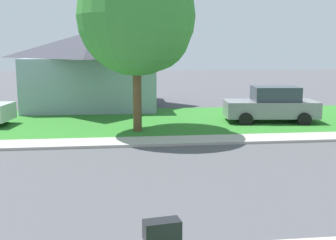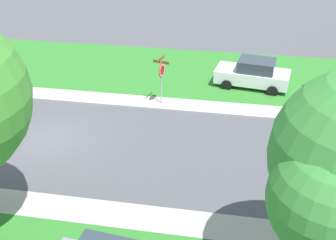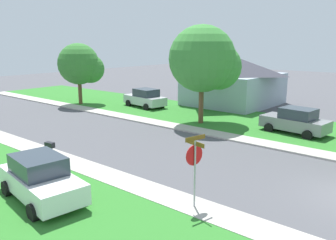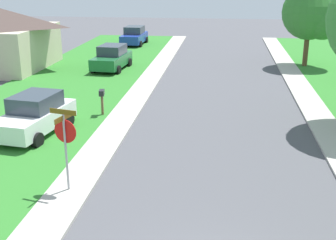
{
  "view_description": "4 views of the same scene",
  "coord_description": "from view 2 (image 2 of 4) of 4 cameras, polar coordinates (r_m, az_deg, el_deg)",
  "views": [
    {
      "loc": [
        -10.85,
        12.93,
        3.51
      ],
      "look_at": [
        1.51,
        11.43,
        1.4
      ],
      "focal_mm": 45.02,
      "sensor_mm": 36.0,
      "label": 1
    },
    {
      "loc": [
        17.1,
        8.84,
        11.31
      ],
      "look_at": [
        -0.5,
        5.73,
        1.4
      ],
      "focal_mm": 47.82,
      "sensor_mm": 36.0,
      "label": 2
    },
    {
      "loc": [
        -14.48,
        -2.2,
        6.01
      ],
      "look_at": [
        1.33,
        10.86,
        1.4
      ],
      "focal_mm": 37.39,
      "sensor_mm": 36.0,
      "label": 3
    },
    {
      "loc": [
        0.02,
        -7.69,
        6.73
      ],
      "look_at": [
        -1.96,
        8.04,
        1.4
      ],
      "focal_mm": 47.53,
      "sensor_mm": 36.0,
      "label": 4
    }
  ],
  "objects": [
    {
      "name": "stop_sign_far_corner",
      "position": [
        24.15,
        -0.83,
        6.03
      ],
      "size": [
        0.9,
        0.9,
        2.77
      ],
      "color": "#9E9EA3",
      "rests_on": "ground"
    },
    {
      "name": "lawn_west",
      "position": [
        28.97,
        15.53,
        5.01
      ],
      "size": [
        8.0,
        56.0,
        0.08
      ],
      "primitive_type": "cube",
      "color": "#2D7528",
      "rests_on": "ground"
    },
    {
      "name": "sidewalk_west",
      "position": [
        24.74,
        16.22,
        0.68
      ],
      "size": [
        1.4,
        56.0,
        0.1
      ],
      "primitive_type": "cube",
      "color": "#ADA89E",
      "rests_on": "ground"
    },
    {
      "name": "car_white_behind_trees",
      "position": [
        27.1,
        10.82,
        5.83
      ],
      "size": [
        2.5,
        4.51,
        1.76
      ],
      "color": "white",
      "rests_on": "ground"
    },
    {
      "name": "mailbox",
      "position": [
        25.28,
        17.2,
        3.6
      ],
      "size": [
        0.32,
        0.51,
        1.31
      ],
      "color": "brown",
      "rests_on": "ground"
    },
    {
      "name": "sidewalk_east",
      "position": [
        17.05,
        18.6,
        -14.24
      ],
      "size": [
        1.4,
        56.0,
        0.1
      ],
      "primitive_type": "cube",
      "color": "#ADA89E",
      "rests_on": "ground"
    },
    {
      "name": "ground_plane",
      "position": [
        22.33,
        -14.87,
        -2.51
      ],
      "size": [
        120.0,
        120.0,
        0.0
      ],
      "primitive_type": "plane",
      "color": "#4C4C51"
    }
  ]
}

